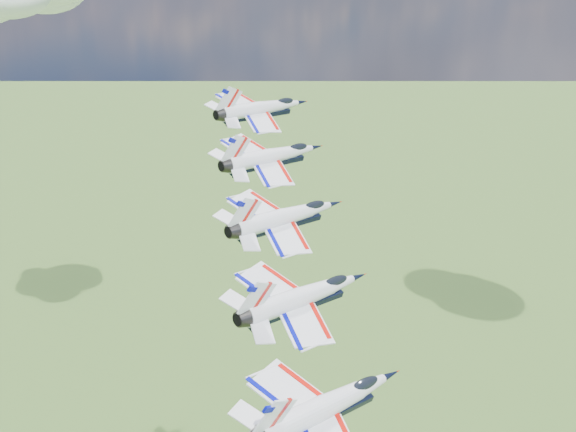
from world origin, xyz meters
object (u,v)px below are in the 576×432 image
Objects in this scene: jet_1 at (274,156)px; jet_2 at (288,216)px; jet_3 at (306,295)px; jet_4 at (330,404)px; jet_0 at (264,108)px.

jet_1 is 1.00× the size of jet_2.
jet_2 is at bearing -30.74° from jet_1.
jet_3 is 1.00× the size of jet_4.
jet_2 is at bearing -30.74° from jet_0.
jet_4 is (17.37, -16.96, -6.56)m from jet_2.
jet_3 is at bearing -30.74° from jet_0.
jet_0 is 1.00× the size of jet_1.
jet_0 is at bearing 149.26° from jet_1.
jet_2 is 25.14m from jet_4.
jet_4 is at bearing -30.74° from jet_1.
jet_1 is 1.00× the size of jet_3.
jet_0 is 25.14m from jet_2.
jet_1 is at bearing -30.74° from jet_0.
jet_2 is at bearing 149.26° from jet_4.
jet_0 is 1.00× the size of jet_2.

